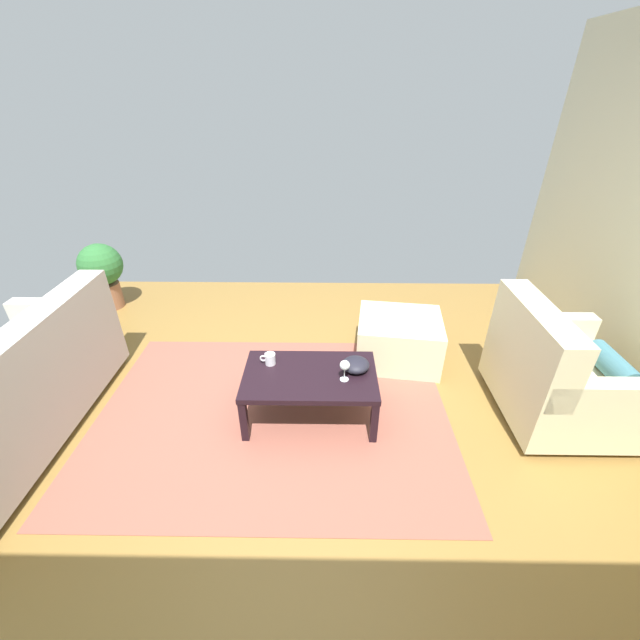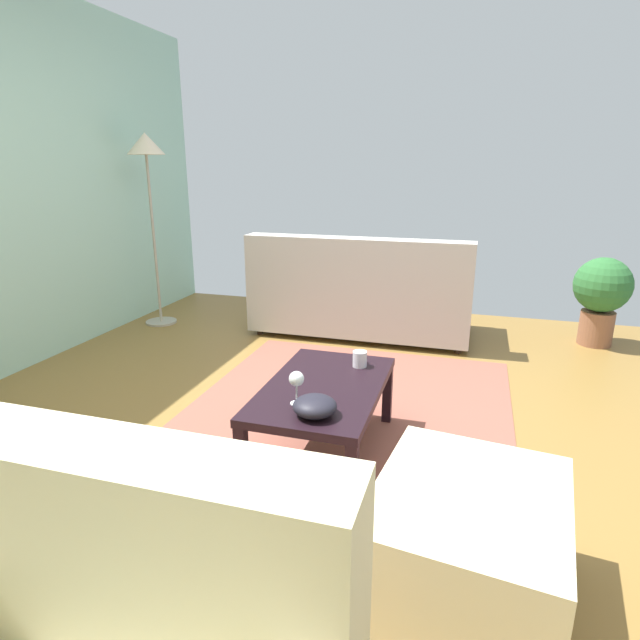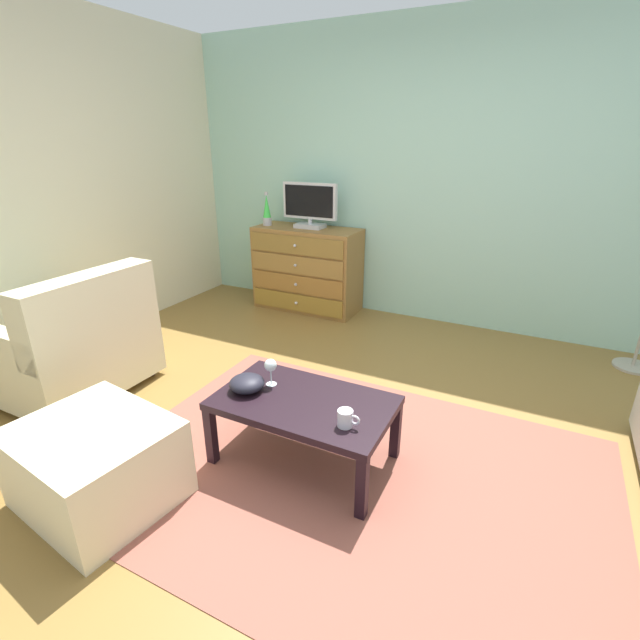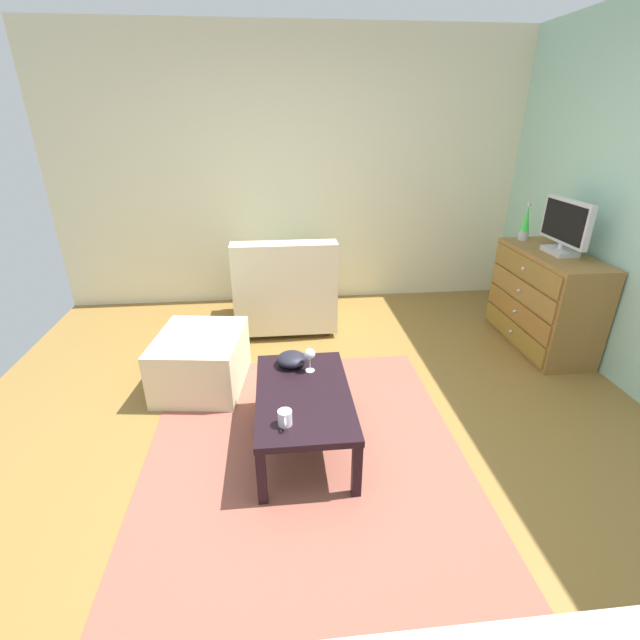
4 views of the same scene
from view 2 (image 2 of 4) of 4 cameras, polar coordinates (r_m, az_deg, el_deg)
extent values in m
cube|color=olive|center=(2.89, -3.00, -13.39)|extent=(5.68, 5.01, 0.05)
cube|color=brown|center=(2.99, 1.99, -11.63)|extent=(2.60, 1.90, 0.01)
cube|color=black|center=(2.40, -8.56, -14.99)|extent=(0.05, 0.05, 0.34)
cube|color=black|center=(3.12, -1.71, -7.00)|extent=(0.05, 0.05, 0.34)
cube|color=black|center=(2.26, 3.48, -17.03)|extent=(0.05, 0.05, 0.34)
cube|color=black|center=(3.01, 7.38, -8.03)|extent=(0.05, 0.05, 0.34)
cube|color=black|center=(2.59, 0.43, -7.51)|extent=(0.94, 0.56, 0.04)
cylinder|color=silver|center=(2.39, -2.56, -9.09)|extent=(0.06, 0.06, 0.00)
cylinder|color=silver|center=(2.37, -2.57, -8.06)|extent=(0.01, 0.01, 0.09)
sphere|color=silver|center=(2.34, -2.59, -6.44)|extent=(0.07, 0.07, 0.07)
cylinder|color=silver|center=(2.80, 4.38, -4.28)|extent=(0.08, 0.08, 0.08)
torus|color=silver|center=(2.85, 4.60, -3.85)|extent=(0.05, 0.01, 0.05)
ellipsoid|color=black|center=(2.27, -0.57, -9.40)|extent=(0.19, 0.19, 0.09)
cylinder|color=#332319|center=(4.89, 15.19, -0.55)|extent=(0.05, 0.05, 0.05)
cylinder|color=#332319|center=(5.19, -3.61, 1.00)|extent=(0.05, 0.05, 0.05)
cylinder|color=#332319|center=(4.23, 14.84, -3.20)|extent=(0.05, 0.05, 0.05)
cylinder|color=#332319|center=(4.58, -6.59, -1.23)|extent=(0.05, 0.05, 0.05)
cube|color=#B0ADA3|center=(4.59, 4.72, 1.60)|extent=(0.85, 1.84, 0.37)
cube|color=#B0ADA3|center=(4.19, 3.91, 5.90)|extent=(0.20, 1.84, 0.45)
cube|color=#B0ADA3|center=(4.43, 15.76, 4.26)|extent=(0.81, 0.12, 0.20)
cube|color=#B0ADA3|center=(4.77, -5.38, 5.66)|extent=(0.81, 0.12, 0.20)
cube|color=beige|center=(1.25, -18.34, -23.02)|extent=(0.20, 0.92, 0.48)
cube|color=beige|center=(1.95, 15.71, -22.63)|extent=(0.77, 0.68, 0.41)
cylinder|color=#A59E8C|center=(5.10, -16.96, -0.18)|extent=(0.28, 0.28, 0.02)
cylinder|color=#A59E8C|center=(4.94, -17.70, 8.19)|extent=(0.02, 0.02, 1.48)
cone|color=beige|center=(4.90, -18.59, 17.84)|extent=(0.32, 0.32, 0.18)
cylinder|color=brown|center=(4.82, 27.96, -0.77)|extent=(0.26, 0.26, 0.28)
sphere|color=#2D6B33|center=(4.74, 28.55, 3.39)|extent=(0.44, 0.44, 0.44)
camera|label=1|loc=(3.65, -39.29, 24.12)|focal=22.23mm
camera|label=3|loc=(3.48, 37.88, 17.35)|focal=25.50mm
camera|label=4|loc=(4.53, 10.62, 22.00)|focal=25.03mm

